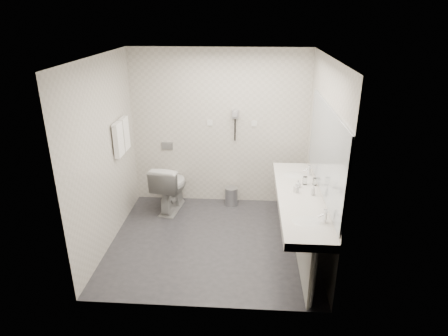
{
  "coord_description": "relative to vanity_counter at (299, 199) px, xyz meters",
  "views": [
    {
      "loc": [
        0.47,
        -4.63,
        3.01
      ],
      "look_at": [
        0.15,
        0.15,
        1.05
      ],
      "focal_mm": 31.17,
      "sensor_mm": 36.0,
      "label": 1
    }
  ],
  "objects": [
    {
      "name": "bin_lid",
      "position": [
        -0.92,
        1.32,
        -0.5
      ],
      "size": [
        0.21,
        0.21,
        0.02
      ],
      "primitive_type": "cylinder",
      "color": "#B2B5BA",
      "rests_on": "pedal_bin"
    },
    {
      "name": "wall_right",
      "position": [
        0.27,
        0.2,
        0.45
      ],
      "size": [
        0.0,
        2.6,
        2.6
      ],
      "primitive_type": "plane",
      "rotation": [
        1.57,
        0.0,
        -1.57
      ],
      "color": "beige",
      "rests_on": "floor"
    },
    {
      "name": "glass_right",
      "position": [
        0.1,
        0.33,
        0.1
      ],
      "size": [
        0.07,
        0.07,
        0.11
      ],
      "primitive_type": "cylinder",
      "rotation": [
        0.0,
        0.0,
        0.19
      ],
      "color": "silver",
      "rests_on": "vanity_counter"
    },
    {
      "name": "flush_plate",
      "position": [
        -1.98,
        1.49,
        0.15
      ],
      "size": [
        0.18,
        0.02,
        0.12
      ],
      "primitive_type": "cube",
      "color": "#B2B5BA",
      "rests_on": "wall_back"
    },
    {
      "name": "soap_bottle_a",
      "position": [
        -0.04,
        0.09,
        0.11
      ],
      "size": [
        0.08,
        0.08,
        0.12
      ],
      "primitive_type": "imported",
      "rotation": [
        0.0,
        0.0,
        0.72
      ],
      "color": "silver",
      "rests_on": "vanity_counter"
    },
    {
      "name": "faucet_near",
      "position": [
        0.19,
        -0.65,
        0.12
      ],
      "size": [
        0.04,
        0.04,
        0.15
      ],
      "primitive_type": "cylinder",
      "color": "silver",
      "rests_on": "vanity_counter"
    },
    {
      "name": "soap_bottle_b",
      "position": [
        0.0,
        0.24,
        0.1
      ],
      "size": [
        0.11,
        0.11,
        0.1
      ],
      "primitive_type": "imported",
      "rotation": [
        0.0,
        0.0,
        -0.96
      ],
      "color": "silver",
      "rests_on": "vanity_counter"
    },
    {
      "name": "toilet",
      "position": [
        -1.88,
        1.11,
        -0.4
      ],
      "size": [
        0.56,
        0.84,
        0.79
      ],
      "primitive_type": "imported",
      "rotation": [
        0.0,
        0.0,
        2.99
      ],
      "color": "silver",
      "rests_on": "floor"
    },
    {
      "name": "wall_back",
      "position": [
        -1.12,
        1.5,
        0.45
      ],
      "size": [
        2.8,
        0.0,
        2.8
      ],
      "primitive_type": "plane",
      "rotation": [
        1.57,
        0.0,
        0.0
      ],
      "color": "beige",
      "rests_on": "floor"
    },
    {
      "name": "towel_near",
      "position": [
        -2.46,
        0.61,
        0.53
      ],
      "size": [
        0.07,
        0.24,
        0.48
      ],
      "primitive_type": "cube",
      "color": "white",
      "rests_on": "towel_rail"
    },
    {
      "name": "vanity_panel",
      "position": [
        0.02,
        0.0,
        -0.42
      ],
      "size": [
        0.03,
        2.15,
        0.75
      ],
      "primitive_type": "cube",
      "color": "gray",
      "rests_on": "floor"
    },
    {
      "name": "dryer_cradle",
      "position": [
        -0.88,
        1.47,
        0.7
      ],
      "size": [
        0.1,
        0.04,
        0.14
      ],
      "primitive_type": "cube",
      "color": "gray",
      "rests_on": "wall_back"
    },
    {
      "name": "wall_left",
      "position": [
        -2.52,
        0.2,
        0.45
      ],
      "size": [
        0.0,
        2.6,
        2.6
      ],
      "primitive_type": "plane",
      "rotation": [
        1.57,
        0.0,
        1.57
      ],
      "color": "beige",
      "rests_on": "floor"
    },
    {
      "name": "faucet_far",
      "position": [
        0.19,
        0.65,
        0.12
      ],
      "size": [
        0.04,
        0.04,
        0.15
      ],
      "primitive_type": "cylinder",
      "color": "silver",
      "rests_on": "vanity_counter"
    },
    {
      "name": "vanity_post_near",
      "position": [
        0.05,
        -1.04,
        -0.42
      ],
      "size": [
        0.06,
        0.06,
        0.75
      ],
      "primitive_type": "cylinder",
      "color": "silver",
      "rests_on": "floor"
    },
    {
      "name": "vanity_counter",
      "position": [
        0.0,
        0.0,
        0.0
      ],
      "size": [
        0.55,
        2.2,
        0.1
      ],
      "primitive_type": "cube",
      "color": "silver",
      "rests_on": "floor"
    },
    {
      "name": "mirror",
      "position": [
        0.26,
        0.0,
        0.65
      ],
      "size": [
        0.02,
        2.2,
        1.05
      ],
      "primitive_type": "cube",
      "color": "#B2BCC6",
      "rests_on": "wall_right"
    },
    {
      "name": "floor",
      "position": [
        -1.12,
        0.2,
        -0.8
      ],
      "size": [
        2.8,
        2.8,
        0.0
      ],
      "primitive_type": "plane",
      "color": "#2B2A2F",
      "rests_on": "ground"
    },
    {
      "name": "basin_near",
      "position": [
        0.0,
        -0.65,
        0.04
      ],
      "size": [
        0.4,
        0.31,
        0.05
      ],
      "primitive_type": "ellipsoid",
      "color": "silver",
      "rests_on": "vanity_counter"
    },
    {
      "name": "soap_bottle_c",
      "position": [
        0.16,
        0.02,
        0.12
      ],
      "size": [
        0.06,
        0.06,
        0.13
      ],
      "primitive_type": "imported",
      "rotation": [
        0.0,
        0.0,
        0.18
      ],
      "color": "silver",
      "rests_on": "vanity_counter"
    },
    {
      "name": "switch_plate_a",
      "position": [
        -1.27,
        1.49,
        0.55
      ],
      "size": [
        0.09,
        0.02,
        0.09
      ],
      "primitive_type": "cube",
      "color": "silver",
      "rests_on": "wall_back"
    },
    {
      "name": "dryer_cord",
      "position": [
        -0.88,
        1.46,
        0.45
      ],
      "size": [
        0.02,
        0.02,
        0.35
      ],
      "primitive_type": "cylinder",
      "color": "black",
      "rests_on": "dryer_cradle"
    },
    {
      "name": "glass_left",
      "position": [
        0.23,
        0.32,
        0.1
      ],
      "size": [
        0.07,
        0.07,
        0.1
      ],
      "primitive_type": "cylinder",
      "rotation": [
        0.0,
        0.0,
        0.38
      ],
      "color": "silver",
      "rests_on": "vanity_counter"
    },
    {
      "name": "dryer_barrel",
      "position": [
        -0.88,
        1.4,
        0.73
      ],
      "size": [
        0.08,
        0.14,
        0.08
      ],
      "primitive_type": "cylinder",
      "rotation": [
        1.57,
        0.0,
        0.0
      ],
      "color": "gray",
      "rests_on": "dryer_cradle"
    },
    {
      "name": "vanity_post_far",
      "position": [
        0.05,
        1.04,
        -0.42
      ],
      "size": [
        0.06,
        0.06,
        0.75
      ],
      "primitive_type": "cylinder",
      "color": "silver",
      "rests_on": "floor"
    },
    {
      "name": "basin_far",
      "position": [
        0.0,
        0.65,
        0.04
      ],
      "size": [
        0.4,
        0.31,
        0.05
      ],
      "primitive_type": "ellipsoid",
      "color": "silver",
      "rests_on": "vanity_counter"
    },
    {
      "name": "wall_front",
      "position": [
        -1.12,
        -1.1,
        0.45
      ],
      "size": [
        2.8,
        0.0,
        2.8
      ],
      "primitive_type": "plane",
      "rotation": [
        -1.57,
        0.0,
        0.0
      ],
      "color": "beige",
      "rests_on": "floor"
    },
    {
      "name": "ceiling",
      "position": [
        -1.12,
        0.2,
        1.7
      ],
      "size": [
        2.8,
        2.8,
        0.0
      ],
      "primitive_type": "plane",
      "rotation": [
        3.14,
        0.0,
        0.0
      ],
      "color": "silver",
      "rests_on": "wall_back"
    },
    {
      "name": "towel_far",
      "position": [
        -2.46,
        0.89,
        0.53
      ],
      "size": [
        0.07,
        0.24,
        0.48
      ],
      "primitive_type": "cube",
      "color": "white",
      "rests_on": "towel_rail"
    },
    {
      "name": "pedal_bin",
      "position": [
        -0.92,
        1.32,
        -0.65
      ],
      "size": [
        0.22,
        0.22,
        0.29
      ],
      "primitive_type": "cylinder",
      "rotation": [
        0.0,
        0.0,
        -0.06
      ],
      "color": "#B2B5BA",
      "rests_on": "floor"
    },
    {
      "name": "switch_plate_b",
      "position": [
        -0.57,
        1.49,
        0.55
      ],
      "size": [
        0.09,
        0.02,
        0.09
      ],
      "primitive_type": "cube",
      "color": "silver",
      "rests_on": "wall_back"
    },
    {
      "name": "towel_rail",
      "position": [
        -2.47,
        0.75,
        0.75
      ],
      "size": [
        0.02,
        0.62,
        0.02
      ],
      "primitive_type": "cylinder",
      "rotation": [
        1.57,
        0.0,
        0.0
      ],
      "color": "silver",
      "rests_on": "wall_left"
    }
  ]
}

